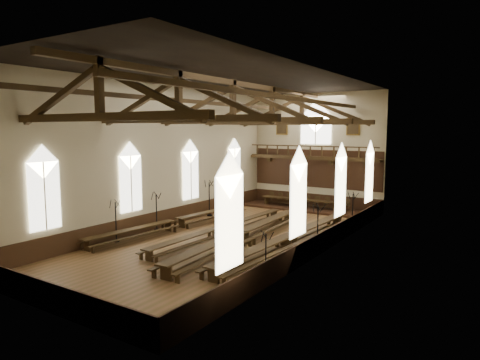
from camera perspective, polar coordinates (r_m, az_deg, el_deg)
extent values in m
plane|color=brown|center=(27.41, -0.92, -7.76)|extent=(26.00, 26.00, 0.00)
plane|color=#BBB28E|center=(38.06, 10.07, 3.85)|extent=(12.00, 0.00, 12.00)
plane|color=#BBB28E|center=(17.44, -25.53, -0.11)|extent=(12.00, 0.00, 12.00)
plane|color=#BBB28E|center=(30.35, -10.40, 3.11)|extent=(0.00, 26.00, 26.00)
plane|color=#BBB28E|center=(23.78, 11.15, 2.11)|extent=(0.00, 26.00, 26.00)
plane|color=black|center=(26.71, -0.97, 13.48)|extent=(26.00, 26.00, 0.00)
cube|color=#352010|center=(38.50, 9.91, -2.71)|extent=(11.90, 0.08, 1.20)
cube|color=#352010|center=(18.46, -24.70, -13.78)|extent=(11.90, 0.08, 1.20)
cube|color=#352010|center=(30.91, -10.17, -5.05)|extent=(0.08, 25.90, 1.20)
cube|color=#352010|center=(24.54, 10.82, -8.18)|extent=(0.08, 25.90, 1.20)
cube|color=white|center=(24.70, -24.62, -1.95)|extent=(0.05, 1.80, 3.60)
cube|color=white|center=(24.51, -24.83, 2.21)|extent=(0.05, 1.80, 1.80)
cylinder|color=#BBB28E|center=(24.67, -24.57, -1.96)|extent=(0.08, 0.08, 3.60)
cube|color=white|center=(28.33, -14.35, -0.50)|extent=(0.05, 1.80, 3.60)
cube|color=white|center=(28.16, -14.46, 3.14)|extent=(0.05, 1.80, 1.80)
cylinder|color=#BBB28E|center=(28.30, -14.29, -0.50)|extent=(0.08, 0.08, 3.60)
cube|color=white|center=(32.66, -6.60, 0.62)|extent=(0.05, 1.80, 3.60)
cube|color=white|center=(32.51, -6.64, 3.77)|extent=(0.05, 1.80, 1.80)
cylinder|color=#BBB28E|center=(32.63, -6.55, 0.61)|extent=(0.08, 0.08, 3.60)
cube|color=white|center=(37.45, -0.75, 1.45)|extent=(0.05, 1.80, 3.60)
cube|color=white|center=(37.33, -0.75, 4.21)|extent=(0.05, 1.80, 1.80)
cylinder|color=#BBB28E|center=(37.43, -0.69, 1.45)|extent=(0.08, 0.08, 3.60)
cube|color=white|center=(16.15, -1.38, -5.70)|extent=(0.05, 1.80, 3.60)
cube|color=white|center=(15.86, -1.40, 0.66)|extent=(0.05, 1.80, 1.80)
cylinder|color=#BBB28E|center=(16.17, -1.50, -5.68)|extent=(0.08, 0.08, 3.60)
cube|color=white|center=(21.28, 7.78, -2.71)|extent=(0.05, 1.80, 3.60)
cube|color=white|center=(21.06, 7.86, 2.12)|extent=(0.05, 1.80, 1.80)
cylinder|color=#BBB28E|center=(21.30, 7.68, -2.70)|extent=(0.08, 0.08, 3.60)
cube|color=white|center=(26.78, 13.27, -0.88)|extent=(0.05, 1.80, 3.60)
cube|color=white|center=(26.60, 13.37, 2.97)|extent=(0.05, 1.80, 1.80)
cylinder|color=#BBB28E|center=(26.79, 13.19, -0.87)|extent=(0.08, 0.08, 3.60)
cube|color=white|center=(32.45, 16.86, 0.33)|extent=(0.05, 1.80, 3.60)
cube|color=white|center=(32.31, 16.97, 3.50)|extent=(0.05, 1.80, 1.80)
cylinder|color=#BBB28E|center=(32.46, 16.79, 0.34)|extent=(0.08, 0.08, 3.60)
cube|color=white|center=(37.92, 10.07, 6.56)|extent=(2.80, 0.05, 2.40)
cube|color=white|center=(37.94, 10.11, 8.37)|extent=(2.80, 0.05, 2.80)
cylinder|color=#BBB28E|center=(37.88, 10.04, 6.56)|extent=(0.10, 0.10, 2.40)
cube|color=#382711|center=(37.50, 9.66, 2.90)|extent=(11.80, 1.20, 0.20)
cube|color=#352010|center=(38.11, 9.99, 1.52)|extent=(11.80, 0.10, 3.30)
cube|color=#382711|center=(36.95, 9.36, 4.48)|extent=(11.60, 0.12, 0.10)
cube|color=#382711|center=(36.99, 9.33, 3.08)|extent=(11.60, 0.12, 0.10)
cube|color=#382711|center=(39.86, 3.93, 2.84)|extent=(0.35, 0.40, 0.50)
cube|color=#382711|center=(38.49, 7.84, 2.66)|extent=(0.35, 0.40, 0.50)
cube|color=#382711|center=(37.32, 12.01, 2.44)|extent=(0.35, 0.40, 0.50)
cube|color=#382711|center=(36.36, 16.43, 2.20)|extent=(0.35, 0.40, 0.50)
cube|color=brown|center=(39.34, 5.62, 7.07)|extent=(1.15, 0.06, 1.45)
cube|color=black|center=(39.30, 5.59, 7.08)|extent=(0.95, 0.04, 1.25)
cube|color=brown|center=(36.77, 14.86, 6.90)|extent=(1.15, 0.06, 1.45)
cube|color=black|center=(36.73, 14.84, 6.90)|extent=(0.95, 0.04, 1.25)
cube|color=#382711|center=(19.07, -18.14, 7.98)|extent=(11.70, 0.35, 0.35)
cube|color=#382711|center=(19.15, -18.29, 11.87)|extent=(0.30, 0.30, 2.40)
cube|color=#382711|center=(21.43, -23.16, 10.02)|extent=(5.44, 0.26, 2.40)
cube|color=#382711|center=(16.98, -12.01, 11.40)|extent=(5.44, 0.26, 2.40)
cube|color=#382711|center=(22.56, -8.13, 8.02)|extent=(11.70, 0.35, 0.35)
cube|color=#382711|center=(22.62, -8.19, 11.31)|extent=(0.30, 0.30, 2.40)
cube|color=#382711|center=(24.58, -13.31, 9.90)|extent=(5.44, 0.26, 2.40)
cube|color=#382711|center=(20.82, -2.08, 10.67)|extent=(5.44, 0.26, 2.40)
cube|color=#382711|center=(26.53, -0.95, 7.89)|extent=(11.70, 0.35, 0.35)
cube|color=#382711|center=(26.59, -0.96, 10.70)|extent=(0.30, 0.30, 2.40)
cube|color=#382711|center=(28.27, -5.88, 9.62)|extent=(5.44, 0.26, 2.40)
cube|color=#382711|center=(25.07, 4.60, 10.00)|extent=(5.44, 0.26, 2.40)
cube|color=#382711|center=(30.81, 4.29, 7.73)|extent=(11.70, 0.35, 0.35)
cube|color=#382711|center=(30.86, 4.31, 10.14)|extent=(0.30, 0.30, 2.40)
cube|color=#382711|center=(32.32, -0.24, 9.30)|extent=(5.44, 0.26, 2.40)
cube|color=#382711|center=(29.56, 9.28, 9.44)|extent=(5.44, 0.26, 2.40)
cube|color=#382711|center=(35.27, 8.23, 7.56)|extent=(11.70, 0.35, 0.35)
cube|color=#382711|center=(35.32, 8.27, 9.67)|extent=(0.30, 0.30, 2.40)
cube|color=#382711|center=(36.60, 4.11, 8.99)|extent=(5.44, 0.26, 2.40)
cube|color=#382711|center=(34.19, 12.70, 9.00)|extent=(5.44, 0.26, 2.40)
cube|color=#382711|center=(28.60, -6.65, 10.38)|extent=(0.25, 25.70, 0.25)
cube|color=#382711|center=(24.87, 5.59, 10.93)|extent=(0.25, 25.70, 0.25)
cube|color=#382711|center=(26.68, -0.96, 12.84)|extent=(0.30, 25.70, 0.30)
cube|color=#382711|center=(27.36, -13.80, -6.50)|extent=(1.28, 6.86, 0.08)
cube|color=#382711|center=(25.51, -18.86, -8.49)|extent=(0.59, 0.13, 0.65)
cube|color=#382711|center=(29.56, -9.42, -6.12)|extent=(0.59, 0.13, 0.65)
cube|color=#382711|center=(27.46, -13.77, -7.41)|extent=(0.61, 6.03, 0.08)
cube|color=#382711|center=(27.89, -14.56, -6.86)|extent=(0.87, 6.83, 0.06)
cube|color=#382711|center=(26.02, -19.67, -8.54)|extent=(0.22, 0.09, 0.38)
cube|color=#382711|center=(30.07, -10.14, -6.19)|extent=(0.22, 0.09, 0.38)
cube|color=#382711|center=(26.96, -12.98, -7.29)|extent=(0.87, 6.83, 0.06)
cube|color=#382711|center=(25.03, -18.17, -9.08)|extent=(0.22, 0.09, 0.38)
cube|color=#382711|center=(29.20, -8.54, -6.55)|extent=(0.22, 0.09, 0.38)
cube|color=#382711|center=(32.74, -4.31, -4.13)|extent=(1.28, 6.86, 0.08)
cube|color=#382711|center=(30.48, -7.82, -5.70)|extent=(0.59, 0.13, 0.65)
cube|color=#382711|center=(35.25, -1.27, -3.93)|extent=(0.59, 0.13, 0.65)
cube|color=#382711|center=(32.83, -4.30, -4.90)|extent=(0.61, 6.03, 0.08)
cube|color=#382711|center=(33.20, -5.08, -4.49)|extent=(0.87, 6.83, 0.06)
cube|color=#382711|center=(30.90, -8.66, -5.81)|extent=(0.22, 0.09, 0.38)
cube|color=#382711|center=(35.70, -1.98, -4.02)|extent=(0.22, 0.09, 0.38)
cube|color=#382711|center=(32.40, -3.51, -4.75)|extent=(0.87, 6.83, 0.06)
cube|color=#382711|center=(30.05, -7.07, -6.14)|extent=(0.22, 0.09, 0.38)
cube|color=#382711|center=(34.95, -0.46, -4.25)|extent=(0.22, 0.09, 0.38)
cube|color=#382711|center=(25.06, -7.11, -7.69)|extent=(0.78, 6.38, 0.07)
cube|color=#382711|center=(23.11, -11.75, -9.91)|extent=(0.54, 0.08, 0.61)
cube|color=#382711|center=(27.32, -3.20, -7.16)|extent=(0.54, 0.08, 0.61)
cube|color=#382711|center=(25.16, -7.10, -8.61)|extent=(0.20, 5.64, 0.07)
cube|color=#382711|center=(25.49, -8.07, -8.07)|extent=(0.39, 6.37, 0.05)
cube|color=#382711|center=(23.52, -12.79, -9.97)|extent=(0.21, 0.07, 0.35)
cube|color=#382711|center=(27.73, -4.08, -7.23)|extent=(0.21, 0.07, 0.35)
cube|color=#382711|center=(24.77, -6.11, -8.48)|extent=(0.39, 6.37, 0.05)
cube|color=#382711|center=(22.73, -10.81, -10.51)|extent=(0.21, 0.07, 0.35)
cube|color=#382711|center=(27.06, -2.19, -7.57)|extent=(0.21, 0.07, 0.35)
cube|color=#382711|center=(30.93, 1.77, -4.85)|extent=(0.78, 6.38, 0.07)
cube|color=#382711|center=(28.65, -1.22, -6.50)|extent=(0.54, 0.08, 0.61)
cube|color=#382711|center=(33.43, 4.33, -4.58)|extent=(0.54, 0.08, 0.61)
cube|color=#382711|center=(31.02, 1.77, -5.61)|extent=(0.20, 5.64, 0.07)
cube|color=#382711|center=(31.28, 0.90, -5.21)|extent=(0.39, 6.37, 0.05)
cube|color=#382711|center=(28.96, -2.19, -6.61)|extent=(0.21, 0.07, 0.35)
cube|color=#382711|center=(33.78, 3.53, -4.68)|extent=(0.21, 0.07, 0.35)
cube|color=#382711|center=(30.69, 2.66, -5.45)|extent=(0.39, 6.37, 0.05)
cube|color=#382711|center=(28.33, -0.34, -6.91)|extent=(0.21, 0.07, 0.35)
cube|color=#382711|center=(33.23, 5.21, -4.89)|extent=(0.21, 0.07, 0.35)
cube|color=#382711|center=(22.94, -4.83, -8.70)|extent=(1.23, 7.64, 0.09)
cube|color=#382711|center=(20.58, -10.79, -11.82)|extent=(0.65, 0.13, 0.73)
cube|color=#382711|center=(25.74, -0.10, -7.89)|extent=(0.65, 0.13, 0.73)
cube|color=#382711|center=(23.08, -4.81, -9.90)|extent=(0.51, 6.73, 0.09)
cube|color=#382711|center=(23.40, -6.20, -9.21)|extent=(0.78, 7.62, 0.07)
cube|color=#382711|center=(21.02, -12.32, -11.90)|extent=(0.25, 0.09, 0.42)
cube|color=#382711|center=(26.15, -1.33, -8.00)|extent=(0.25, 0.09, 0.42)
cube|color=#382711|center=(22.67, -3.39, -9.71)|extent=(0.78, 7.62, 0.07)
cube|color=#382711|center=(20.19, -9.39, -12.63)|extent=(0.25, 0.09, 0.42)
cube|color=#382711|center=(25.51, 1.30, -8.38)|extent=(0.25, 0.09, 0.42)
cube|color=#382711|center=(28.97, 4.22, -5.42)|extent=(1.23, 7.64, 0.09)
cube|color=#382711|center=(26.19, 0.57, -7.64)|extent=(0.65, 0.13, 0.73)
cube|color=#382711|center=(32.03, 7.17, -5.01)|extent=(0.65, 0.13, 0.73)
cube|color=#382711|center=(29.08, 4.21, -6.38)|extent=(0.51, 6.73, 0.09)
cube|color=#382711|center=(29.32, 3.01, -5.89)|extent=(0.78, 7.62, 0.07)
cube|color=#382711|center=(26.50, -0.79, -7.80)|extent=(0.25, 0.09, 0.42)
cube|color=#382711|center=(32.36, 6.10, -5.15)|extent=(0.25, 0.09, 0.42)
cube|color=#382711|center=(28.76, 5.43, -6.16)|extent=(0.78, 7.62, 0.07)
cube|color=#382711|center=(25.87, 1.82, -8.17)|extent=(0.25, 0.09, 0.42)
cube|color=#382711|center=(31.87, 8.34, -5.37)|extent=(0.25, 0.09, 0.42)
cube|color=#382711|center=(22.13, 2.34, -9.31)|extent=(1.06, 7.45, 0.08)
cube|color=#382711|center=(19.59, -2.79, -12.71)|extent=(0.63, 0.11, 0.71)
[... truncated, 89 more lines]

